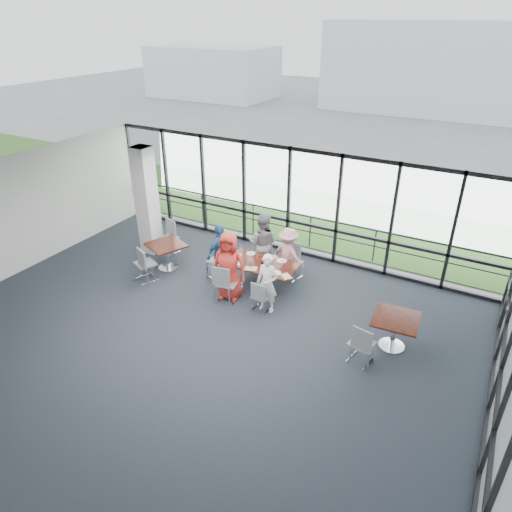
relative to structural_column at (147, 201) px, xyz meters
The scene contains 43 objects.
floor 4.96m from the structural_column, 39.81° to the right, with size 12.00×10.00×0.02m, color #222931.
ceiling 4.95m from the structural_column, 39.81° to the right, with size 12.00×10.00×0.04m, color silver.
wall_left 3.84m from the structural_column, 128.66° to the right, with size 0.10×10.00×3.20m, color silver.
curtain_wall_back 4.12m from the structural_column, 29.05° to the left, with size 12.00×0.10×3.20m, color white.
curtain_wall_right 10.06m from the structural_column, 17.35° to the right, with size 0.10×10.00×3.20m, color white.
exit_door 9.64m from the structural_column, ahead, with size 0.12×1.60×2.10m, color black.
structural_column is the anchor object (origin of this frame).
apron 8.04m from the structural_column, 62.78° to the left, with size 80.00×70.00×0.02m, color gray.
grass_strip 6.36m from the structural_column, 54.25° to the left, with size 80.00×5.00×0.01m, color #2C6325.
hangar_main 30.01m from the structural_column, 75.31° to the left, with size 24.00×10.00×6.00m, color silver.
hangar_aux 28.85m from the structural_column, 119.94° to the left, with size 10.00×6.00×4.00m, color silver.
guard_rail 4.57m from the structural_column, 35.84° to the left, with size 0.06×0.06×12.00m, color #2D2D33.
main_table 4.08m from the structural_column, ahead, with size 1.85×1.04×0.75m.
side_table_left 1.60m from the structural_column, 29.47° to the right, with size 1.21×1.21×0.75m.
side_table_right 7.70m from the structural_column, ahead, with size 1.02×1.02×0.75m.
diner_near_left 3.66m from the structural_column, 16.79° to the right, with size 0.88×0.57×1.79m, color red.
diner_near_right 4.75m from the structural_column, 13.57° to the right, with size 0.55×0.40×1.50m, color white.
diner_far_left 3.66m from the structural_column, ahead, with size 0.84×0.52×1.73m, color slate.
diner_far_right 4.44m from the structural_column, ahead, with size 0.96×0.50×1.49m, color pink.
diner_end 2.88m from the structural_column, ahead, with size 0.93×0.51×1.59m, color #2F6299.
chair_main_nl 3.83m from the structural_column, 18.87° to the right, with size 0.48×0.48×0.98m, color gray, non-canonical shape.
chair_main_nr 4.74m from the structural_column, 15.05° to the right, with size 0.40×0.40×0.82m, color gray, non-canonical shape.
chair_main_fl 3.77m from the structural_column, ahead, with size 0.42×0.42×0.86m, color gray, non-canonical shape.
chair_main_fr 4.59m from the structural_column, ahead, with size 0.46×0.46×0.95m, color gray, non-canonical shape.
chair_main_end 2.87m from the structural_column, ahead, with size 0.48×0.48×0.97m, color gray, non-canonical shape.
chair_spare_la 2.08m from the structural_column, 54.39° to the right, with size 0.49×0.49×1.00m, color gray, non-canonical shape.
chair_spare_lb 1.26m from the structural_column, 16.40° to the left, with size 0.47×0.47×0.96m, color gray, non-canonical shape.
chair_spare_r 7.43m from the structural_column, 14.40° to the right, with size 0.46×0.46×0.94m, color gray, non-canonical shape.
plate_nl 3.56m from the structural_column, 10.16° to the right, with size 0.28×0.28×0.01m, color white.
plate_nr 4.62m from the structural_column, ahead, with size 0.25×0.25×0.01m, color white.
plate_fl 3.56m from the structural_column, ahead, with size 0.24×0.24×0.01m, color white.
plate_fr 4.43m from the structural_column, ahead, with size 0.26×0.26×0.01m, color white.
plate_end 3.31m from the structural_column, ahead, with size 0.26×0.26×0.01m, color white.
tumbler_a 3.90m from the structural_column, ahead, with size 0.08×0.08×0.15m, color white.
tumbler_b 4.34m from the structural_column, ahead, with size 0.07×0.07×0.13m, color white.
tumbler_c 4.04m from the structural_column, ahead, with size 0.06×0.06×0.13m, color white.
tumbler_d 3.42m from the structural_column, ahead, with size 0.07×0.07×0.14m, color white.
menu_a 3.99m from the structural_column, ahead, with size 0.31×0.22×0.00m, color silver.
menu_b 4.90m from the structural_column, ahead, with size 0.29×0.21×0.00m, color silver.
menu_c 4.13m from the structural_column, ahead, with size 0.28×0.20×0.00m, color silver.
condiment_caddy 4.11m from the structural_column, ahead, with size 0.10×0.07×0.04m, color black.
ketchup_bottle 4.02m from the structural_column, ahead, with size 0.06×0.06×0.18m, color #AB1700.
green_bottle 4.16m from the structural_column, ahead, with size 0.05×0.05×0.20m, color #247737.
Camera 1 is at (5.19, -6.31, 6.44)m, focal length 32.00 mm.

